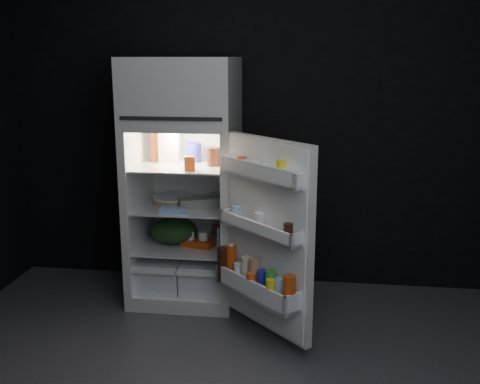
# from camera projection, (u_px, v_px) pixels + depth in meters

# --- Properties ---
(wall_back) EXTENTS (4.00, 0.00, 2.70)m
(wall_back) POSITION_uv_depth(u_px,v_px,m) (263.00, 114.00, 4.31)
(wall_back) COLOR black
(wall_back) RESTS_ON ground
(wall_front) EXTENTS (4.00, 0.00, 2.70)m
(wall_front) POSITION_uv_depth(u_px,v_px,m) (96.00, 298.00, 1.04)
(wall_front) COLOR black
(wall_front) RESTS_ON ground
(refrigerator) EXTENTS (0.76, 0.71, 1.78)m
(refrigerator) POSITION_uv_depth(u_px,v_px,m) (185.00, 173.00, 4.11)
(refrigerator) COLOR silver
(refrigerator) RESTS_ON ground
(fridge_door) EXTENTS (0.65, 0.64, 1.22)m
(fridge_door) POSITION_uv_depth(u_px,v_px,m) (264.00, 240.00, 3.47)
(fridge_door) COLOR silver
(fridge_door) RESTS_ON ground
(milk_jug) EXTENTS (0.15, 0.15, 0.24)m
(milk_jug) POSITION_uv_depth(u_px,v_px,m) (170.00, 146.00, 4.12)
(milk_jug) COLOR white
(milk_jug) RESTS_ON refrigerator
(mayo_jar) EXTENTS (0.12, 0.12, 0.14)m
(mayo_jar) POSITION_uv_depth(u_px,v_px,m) (194.00, 152.00, 4.13)
(mayo_jar) COLOR #1E1FA7
(mayo_jar) RESTS_ON refrigerator
(jam_jar) EXTENTS (0.11, 0.11, 0.13)m
(jam_jar) POSITION_uv_depth(u_px,v_px,m) (214.00, 157.00, 3.98)
(jam_jar) COLOR black
(jam_jar) RESTS_ON refrigerator
(amber_bottle) EXTENTS (0.09, 0.09, 0.22)m
(amber_bottle) POSITION_uv_depth(u_px,v_px,m) (155.00, 146.00, 4.17)
(amber_bottle) COLOR #B84D1D
(amber_bottle) RESTS_ON refrigerator
(small_carton) EXTENTS (0.08, 0.06, 0.10)m
(small_carton) POSITION_uv_depth(u_px,v_px,m) (190.00, 164.00, 3.81)
(small_carton) COLOR #DD511A
(small_carton) RESTS_ON refrigerator
(egg_carton) EXTENTS (0.34, 0.23, 0.07)m
(egg_carton) POSITION_uv_depth(u_px,v_px,m) (201.00, 203.00, 4.03)
(egg_carton) COLOR gray
(egg_carton) RESTS_ON refrigerator
(pie) EXTENTS (0.35, 0.35, 0.04)m
(pie) POSITION_uv_depth(u_px,v_px,m) (174.00, 200.00, 4.16)
(pie) COLOR #A87859
(pie) RESTS_ON refrigerator
(flat_package) EXTENTS (0.19, 0.11, 0.04)m
(flat_package) POSITION_uv_depth(u_px,v_px,m) (173.00, 210.00, 3.88)
(flat_package) COLOR #91B8E1
(flat_package) RESTS_ON refrigerator
(wrapped_pkg) EXTENTS (0.15, 0.14, 0.05)m
(wrapped_pkg) POSITION_uv_depth(u_px,v_px,m) (220.00, 197.00, 4.23)
(wrapped_pkg) COLOR beige
(wrapped_pkg) RESTS_ON refrigerator
(produce_bag) EXTENTS (0.41, 0.37, 0.20)m
(produce_bag) POSITION_uv_depth(u_px,v_px,m) (174.00, 230.00, 4.17)
(produce_bag) COLOR #193815
(produce_bag) RESTS_ON refrigerator
(yogurt_tray) EXTENTS (0.26, 0.18, 0.05)m
(yogurt_tray) POSITION_uv_depth(u_px,v_px,m) (198.00, 243.00, 4.12)
(yogurt_tray) COLOR #BA4110
(yogurt_tray) RESTS_ON refrigerator
(small_can_red) EXTENTS (0.09, 0.09, 0.09)m
(small_can_red) POSITION_uv_depth(u_px,v_px,m) (217.00, 231.00, 4.34)
(small_can_red) COLOR #BA4110
(small_can_red) RESTS_ON refrigerator
(small_can_silver) EXTENTS (0.09, 0.09, 0.09)m
(small_can_silver) POSITION_uv_depth(u_px,v_px,m) (218.00, 233.00, 4.29)
(small_can_silver) COLOR silver
(small_can_silver) RESTS_ON refrigerator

